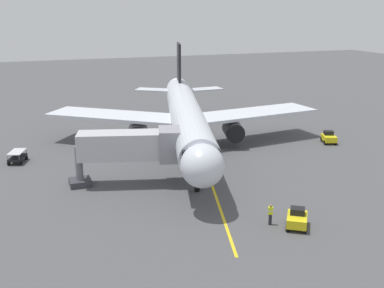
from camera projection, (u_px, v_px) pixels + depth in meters
name	position (u px, v px, depth m)	size (l,w,h in m)	color
ground_plane	(194.00, 148.00, 57.43)	(220.00, 220.00, 0.00)	#4C4C4F
apron_lead_in_line	(205.00, 165.00, 51.36)	(0.24, 40.00, 0.01)	yellow
airplane	(186.00, 117.00, 55.94)	(33.54, 39.68, 11.50)	silver
jet_bridge	(138.00, 146.00, 44.78)	(11.45, 5.58, 5.40)	#B7B7BC
ground_crew_marshaller	(270.00, 214.00, 36.89)	(0.47, 0.41, 1.71)	#23232D
tug_near_nose	(297.00, 219.00, 36.49)	(2.53, 2.75, 1.50)	yellow
tug_portside	(329.00, 138.00, 59.43)	(2.22, 2.68, 1.50)	yellow
baggage_cart_starboard_side	(17.00, 157.00, 51.92)	(2.23, 2.91, 1.27)	black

